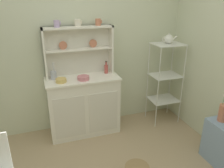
# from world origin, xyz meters

# --- Properties ---
(wall_back) EXTENTS (3.84, 0.05, 2.50)m
(wall_back) POSITION_xyz_m (0.00, 1.62, 1.25)
(wall_back) COLOR beige
(wall_back) RESTS_ON ground
(hutch_cabinet) EXTENTS (1.01, 0.45, 0.85)m
(hutch_cabinet) POSITION_xyz_m (0.01, 1.37, 0.44)
(hutch_cabinet) COLOR white
(hutch_cabinet) RESTS_ON ground
(hutch_shelf_unit) EXTENTS (0.95, 0.18, 0.68)m
(hutch_shelf_unit) POSITION_xyz_m (0.01, 1.53, 1.25)
(hutch_shelf_unit) COLOR silver
(hutch_shelf_unit) RESTS_ON hutch_cabinet
(bakers_rack) EXTENTS (0.44, 0.35, 1.26)m
(bakers_rack) POSITION_xyz_m (1.29, 1.29, 0.80)
(bakers_rack) COLOR silver
(bakers_rack) RESTS_ON ground
(cup_lilac_0) EXTENTS (0.09, 0.07, 0.09)m
(cup_lilac_0) POSITION_xyz_m (-0.25, 1.49, 1.58)
(cup_lilac_0) COLOR #B79ECC
(cup_lilac_0) RESTS_ON hutch_shelf_unit
(cup_cream_1) EXTENTS (0.10, 0.08, 0.09)m
(cup_cream_1) POSITION_xyz_m (0.02, 1.49, 1.58)
(cup_cream_1) COLOR silver
(cup_cream_1) RESTS_ON hutch_shelf_unit
(cup_terracotta_2) EXTENTS (0.09, 0.07, 0.09)m
(cup_terracotta_2) POSITION_xyz_m (0.29, 1.49, 1.58)
(cup_terracotta_2) COLOR #C67556
(cup_terracotta_2) RESTS_ON hutch_shelf_unit
(bowl_mixing_large) EXTENTS (0.14, 0.14, 0.05)m
(bowl_mixing_large) POSITION_xyz_m (-0.28, 1.29, 0.88)
(bowl_mixing_large) COLOR #DBB760
(bowl_mixing_large) RESTS_ON hutch_cabinet
(bowl_floral_medium) EXTENTS (0.16, 0.16, 0.05)m
(bowl_floral_medium) POSITION_xyz_m (0.01, 1.29, 0.88)
(bowl_floral_medium) COLOR #D17A84
(bowl_floral_medium) RESTS_ON hutch_cabinet
(jam_bottle) EXTENTS (0.05, 0.05, 0.18)m
(jam_bottle) POSITION_xyz_m (0.39, 1.45, 0.92)
(jam_bottle) COLOR #B74C47
(jam_bottle) RESTS_ON hutch_cabinet
(utensil_jar) EXTENTS (0.08, 0.08, 0.24)m
(utensil_jar) POSITION_xyz_m (-0.36, 1.44, 0.91)
(utensil_jar) COLOR #B2B7C6
(utensil_jar) RESTS_ON hutch_cabinet
(porcelain_teapot) EXTENTS (0.22, 0.13, 0.15)m
(porcelain_teapot) POSITION_xyz_m (1.29, 1.29, 1.32)
(porcelain_teapot) COLOR white
(porcelain_teapot) RESTS_ON bakers_rack
(flower_vase) EXTENTS (0.10, 0.10, 0.34)m
(flower_vase) POSITION_xyz_m (1.44, 0.25, 0.65)
(flower_vase) COLOR #C67556
(flower_vase) RESTS_ON side_shelf_blue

